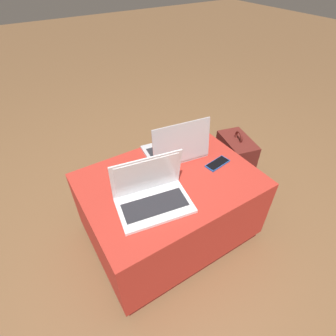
% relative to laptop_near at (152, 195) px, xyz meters
% --- Properties ---
extents(ground_plane, '(14.00, 14.00, 0.00)m').
position_rel_laptop_near_xyz_m(ground_plane, '(0.16, 0.09, -0.52)').
color(ground_plane, brown).
extents(ottoman, '(0.95, 0.69, 0.47)m').
position_rel_laptop_near_xyz_m(ottoman, '(0.16, 0.09, -0.28)').
color(ottoman, maroon).
rests_on(ottoman, ground_plane).
extents(laptop_near, '(0.39, 0.29, 0.24)m').
position_rel_laptop_near_xyz_m(laptop_near, '(0.00, 0.00, 0.00)').
color(laptop_near, silver).
rests_on(laptop_near, ottoman).
extents(laptop_far, '(0.38, 0.29, 0.26)m').
position_rel_laptop_near_xyz_m(laptop_far, '(0.31, 0.25, 0.00)').
color(laptop_far, '#B7B7BC').
rests_on(laptop_far, ottoman).
extents(cell_phone, '(0.16, 0.09, 0.01)m').
position_rel_laptop_near_xyz_m(cell_phone, '(0.47, 0.05, -0.05)').
color(cell_phone, '#1E4C9E').
rests_on(cell_phone, ottoman).
extents(backpack, '(0.28, 0.32, 0.51)m').
position_rel_laptop_near_xyz_m(backpack, '(0.79, 0.20, -0.31)').
color(backpack, '#5B1E19').
rests_on(backpack, ground_plane).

